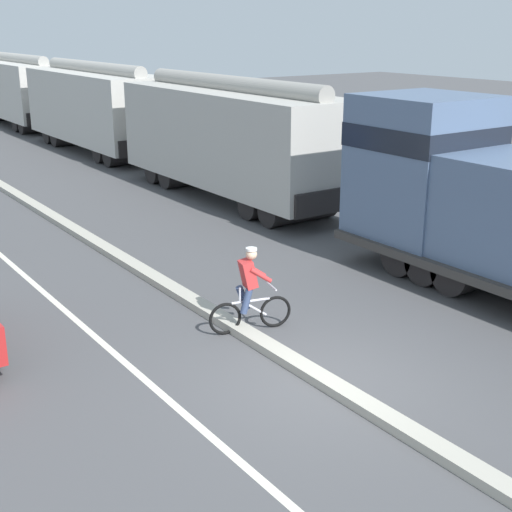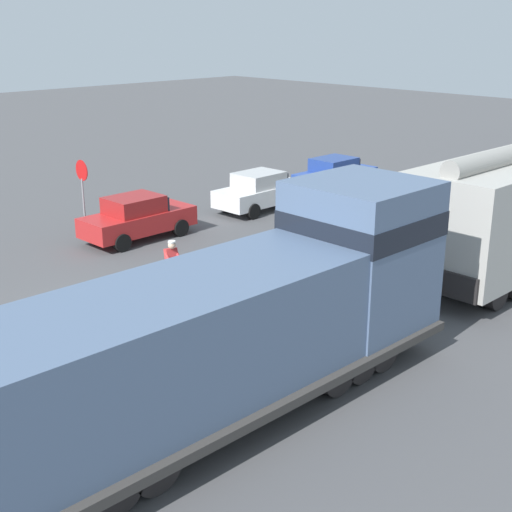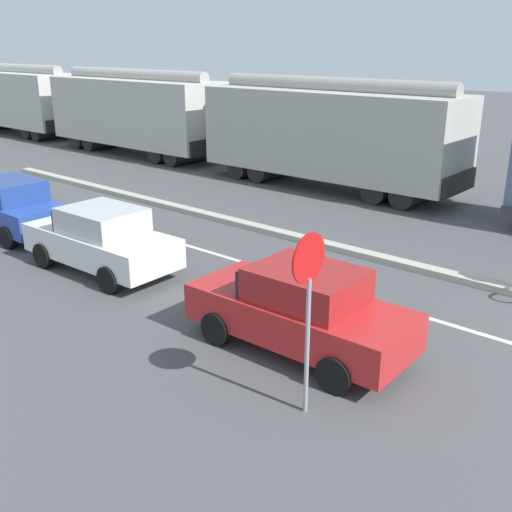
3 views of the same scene
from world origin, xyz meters
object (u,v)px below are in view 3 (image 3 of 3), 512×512
Objects in this scene: parked_car_white at (101,239)px; parked_car_red at (300,309)px; hopper_car_middle at (136,113)px; hopper_car_lead at (329,134)px; parked_car_blue at (9,206)px; hopper_car_trailing at (17,99)px; stop_sign at (308,290)px.

parked_car_red is at bearing -91.03° from parked_car_white.
parked_car_red is (-11.28, -18.65, -1.26)m from hopper_car_middle.
hopper_car_middle is 2.50× the size of parked_car_red.
hopper_car_lead is at bearing -90.00° from hopper_car_middle.
parked_car_blue is at bearing 160.97° from hopper_car_lead.
parked_car_blue is at bearing -144.83° from hopper_car_middle.
parked_car_blue is (-11.05, 3.81, -1.26)m from hopper_car_lead.
hopper_car_trailing is at bearing 69.54° from parked_car_red.
stop_sign is (-12.82, -8.29, -0.05)m from hopper_car_lead.
hopper_car_middle is at bearing 57.20° from stop_sign.
hopper_car_lead is 15.26m from stop_sign.
parked_car_red is 2.31m from stop_sign.
hopper_car_middle is at bearing 58.82° from parked_car_red.
stop_sign reaches higher than parked_car_white.
parked_car_white is 1.01× the size of parked_car_blue.
hopper_car_middle is at bearing 90.00° from hopper_car_lead.
hopper_car_lead is at bearing 31.98° from parked_car_red.
parked_car_blue is at bearing 81.71° from stop_sign.
parked_car_blue is 1.46× the size of stop_sign.
hopper_car_lead and hopper_car_middle have the same top height.
hopper_car_middle is 2.49× the size of parked_car_white.
parked_car_red is (-11.28, -30.25, -1.26)m from hopper_car_trailing.
parked_car_white is 7.68m from stop_sign.
parked_car_red is at bearing -110.46° from hopper_car_trailing.
hopper_car_trailing is at bearing 60.31° from parked_car_blue.
hopper_car_lead is at bearing 32.88° from stop_sign.
parked_car_white is at bearing -91.47° from parked_car_blue.
hopper_car_trailing is 2.52× the size of parked_car_blue.
parked_car_red is 1.01× the size of parked_car_blue.
hopper_car_middle is 2.52× the size of parked_car_blue.
hopper_car_trailing is (0.00, 11.60, 0.00)m from hopper_car_middle.
parked_car_white is (-11.17, -0.88, -1.26)m from hopper_car_lead.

